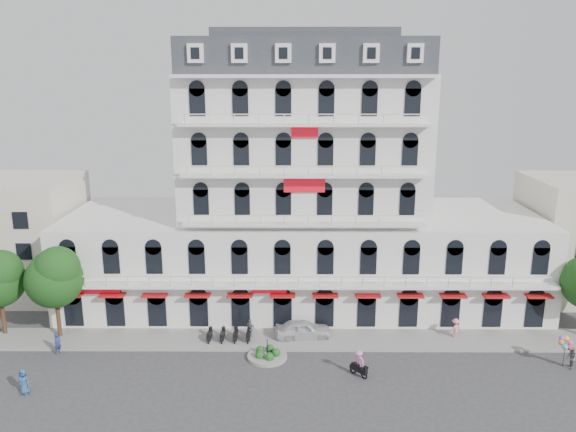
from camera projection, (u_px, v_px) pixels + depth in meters
The scene contains 14 objects.
ground at pixel (307, 400), 39.02m from camera, with size 120.00×120.00×0.00m, color #38383A.
sidewalk at pixel (304, 340), 47.72m from camera, with size 53.00×4.00×0.16m, color gray.
main_building at pixel (303, 203), 54.02m from camera, with size 45.00×15.00×25.80m.
flank_building_west at pixel (8, 236), 57.11m from camera, with size 14.00×10.00×12.00m, color beige.
traffic_island at pixel (267, 355), 44.79m from camera, with size 3.20×3.20×1.60m.
parked_scooter_row at pixel (229, 341), 47.58m from camera, with size 4.40×1.80×1.10m, color black, non-canonical shape.
tree_west_inner at pixel (54, 275), 46.93m from camera, with size 4.76×4.76×8.25m.
parked_car at pixel (303, 329), 48.03m from camera, with size 1.91×4.76×1.62m, color silver.
rider_center at pixel (359, 363), 41.90m from camera, with size 1.27×1.34×2.08m.
pedestrian_left at pixel (24, 382), 39.59m from camera, with size 0.92×0.60×1.89m, color #294E7C.
pedestrian_mid at pixel (250, 329), 48.04m from camera, with size 1.01×0.42×1.72m, color slate.
pedestrian_right at pixel (455, 329), 47.93m from camera, with size 1.18×0.68×1.82m, color pink.
pedestrian_far at pixel (58, 343), 45.34m from camera, with size 0.65×0.42×1.77m, color navy.
balloon_vendor at pixel (569, 353), 43.03m from camera, with size 1.36×1.29×2.45m.
Camera 1 is at (-1.10, -34.69, 21.99)m, focal length 35.00 mm.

